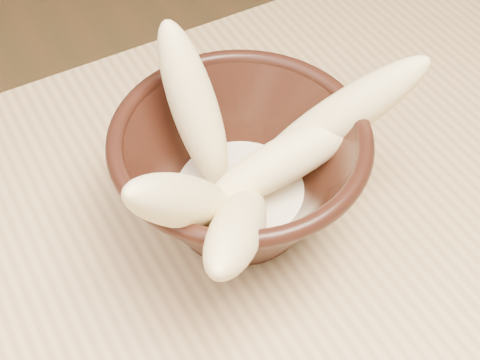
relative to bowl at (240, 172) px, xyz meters
name	(u,v)px	position (x,y,z in m)	size (l,w,h in m)	color
bowl	(240,172)	(0.00, 0.00, 0.00)	(0.20, 0.20, 0.11)	black
milk_puddle	(240,194)	(0.00, 0.00, -0.03)	(0.11, 0.11, 0.02)	beige
banana_upright	(194,107)	(-0.02, 0.05, 0.04)	(0.04, 0.04, 0.14)	#F5DB90
banana_left	(185,202)	(-0.06, -0.04, 0.04)	(0.04, 0.04, 0.17)	#F5DB90
banana_right	(336,120)	(0.08, -0.01, 0.03)	(0.04, 0.04, 0.17)	#F5DB90
banana_across	(288,158)	(0.03, -0.02, 0.01)	(0.04, 0.04, 0.15)	#F5DB90
banana_front	(238,229)	(-0.04, -0.06, 0.03)	(0.04, 0.04, 0.17)	#F5DB90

